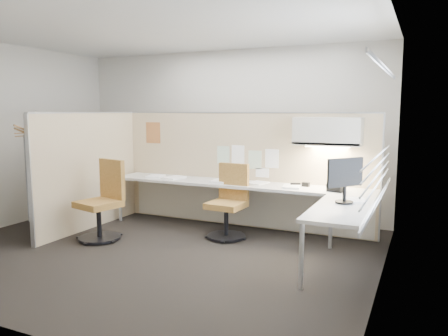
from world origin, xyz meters
The scene contains 26 objects.
floor centered at (0.00, 0.00, -0.01)m, with size 5.50×4.50×0.01m, color black.
ceiling centered at (0.00, 0.00, 2.80)m, with size 5.50×4.50×0.01m, color white.
wall_back centered at (0.00, 2.25, 1.40)m, with size 5.50×0.02×2.80m, color beige.
wall_left centered at (-2.75, 0.00, 1.40)m, with size 0.02×4.50×2.80m, color beige.
wall_right centered at (2.75, 0.00, 1.40)m, with size 0.02×4.50×2.80m, color beige.
window_pane centered at (2.73, 0.00, 1.55)m, with size 0.01×2.80×1.30m, color #9BA7B5.
partition_back centered at (0.55, 1.60, 0.88)m, with size 4.10×0.06×1.75m, color #C9B18B.
partition_left centered at (-1.50, 0.50, 0.88)m, with size 0.06×2.20×1.75m, color #C9B18B.
desk centered at (0.93, 1.13, 0.60)m, with size 4.00×2.07×0.73m.
overhead_bin centered at (1.90, 1.39, 1.51)m, with size 0.90×0.36×0.38m, color beige.
task_light_strip centered at (1.90, 1.39, 1.30)m, with size 0.60×0.06×0.02m, color #FFEABF.
pinned_papers centered at (0.63, 1.57, 1.03)m, with size 1.01×0.00×0.47m.
poster centered at (-1.05, 1.57, 1.42)m, with size 0.28×0.00×0.35m, color orange.
chair_left centered at (-0.92, 0.11, 0.51)m, with size 0.62×0.63×1.09m.
chair_right centered at (0.63, 0.93, 0.48)m, with size 0.54×0.55×1.03m.
monitor centered at (2.30, 0.46, 1.03)m, with size 0.34×0.40×0.52m.
phone centered at (2.07, 1.19, 0.78)m, with size 0.24×0.23×0.12m.
stapler centered at (1.48, 1.33, 0.76)m, with size 0.14×0.04×0.05m, color black.
tape_dispenser centered at (1.62, 1.38, 0.76)m, with size 0.10×0.06×0.06m, color black.
coat_hook centered at (-1.58, -0.50, 1.41)m, with size 0.18×0.49×1.44m.
paper_stack_0 centered at (-0.79, 1.23, 0.74)m, with size 0.23×0.30×0.03m, color white.
paper_stack_1 centered at (-0.44, 1.24, 0.74)m, with size 0.23×0.30×0.02m, color white.
paper_stack_2 centered at (0.38, 1.19, 0.75)m, with size 0.23×0.30×0.03m, color white.
paper_stack_3 centered at (0.91, 1.34, 0.74)m, with size 0.23×0.30×0.02m, color white.
paper_stack_4 centered at (1.46, 1.22, 0.74)m, with size 0.23×0.30×0.03m, color white.
paper_stack_5 centered at (2.39, 0.66, 0.74)m, with size 0.23×0.30×0.02m, color white.
Camera 1 is at (3.12, -4.59, 1.79)m, focal length 35.00 mm.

